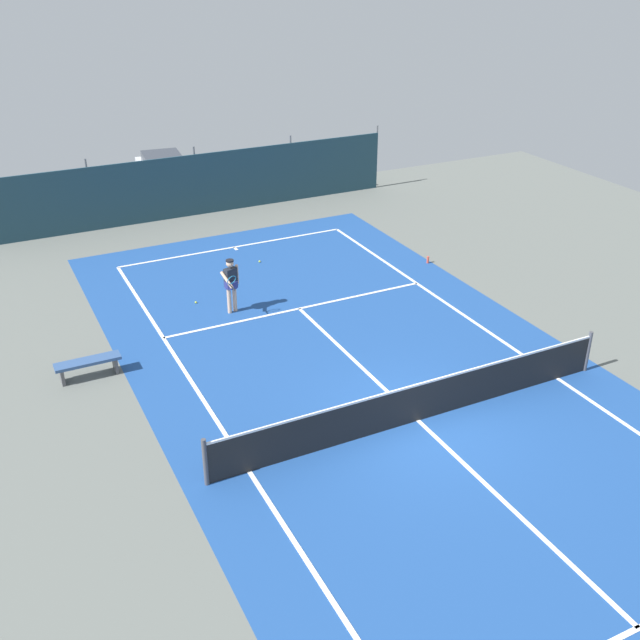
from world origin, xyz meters
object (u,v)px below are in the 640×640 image
object	(u,v)px
tennis_ball_midcourt	(196,302)
water_bottle	(428,260)
tennis_net	(419,402)
tennis_player	(231,282)
tennis_ball_near_player	(260,261)
courtside_bench	(88,364)
parked_car	(164,174)

from	to	relation	value
tennis_ball_midcourt	water_bottle	bearing A→B (deg)	-3.35
tennis_net	tennis_player	world-z (taller)	tennis_player
tennis_net	tennis_ball_midcourt	xyz separation A→B (m)	(-2.63, 8.12, -0.48)
tennis_player	water_bottle	size ratio (longest dim) A/B	6.83
tennis_net	tennis_ball_near_player	world-z (taller)	tennis_net
tennis_net	courtside_bench	world-z (taller)	tennis_net
tennis_net	courtside_bench	bearing A→B (deg)	140.36
tennis_player	tennis_ball_near_player	bearing A→B (deg)	-141.35
parked_car	tennis_ball_midcourt	bearing A→B (deg)	84.87
tennis_net	parked_car	xyz separation A→B (m)	(-0.41, 19.21, 0.33)
courtside_bench	water_bottle	xyz separation A→B (m)	(11.67, 2.42, -0.25)
tennis_ball_near_player	tennis_ball_midcourt	distance (m)	3.60
courtside_bench	tennis_player	bearing A→B (deg)	22.58
tennis_player	water_bottle	xyz separation A→B (m)	(7.19, 0.56, -0.84)
tennis_ball_near_player	water_bottle	xyz separation A→B (m)	(5.06, -2.57, 0.09)
tennis_player	courtside_bench	xyz separation A→B (m)	(-4.48, -1.86, -0.59)
tennis_ball_near_player	courtside_bench	size ratio (longest dim) A/B	0.04
tennis_ball_midcourt	courtside_bench	size ratio (longest dim) A/B	0.04
tennis_ball_near_player	parked_car	xyz separation A→B (m)	(-0.71, 8.99, 0.81)
tennis_net	tennis_ball_midcourt	world-z (taller)	tennis_net
tennis_ball_near_player	tennis_ball_midcourt	bearing A→B (deg)	-144.22
tennis_player	water_bottle	world-z (taller)	tennis_player
tennis_net	tennis_player	distance (m)	7.34
tennis_net	tennis_player	bearing A→B (deg)	104.50
tennis_ball_midcourt	water_bottle	distance (m)	8.00
tennis_net	water_bottle	distance (m)	9.35
tennis_ball_near_player	parked_car	size ratio (longest dim) A/B	0.02
tennis_ball_midcourt	parked_car	bearing A→B (deg)	78.71
tennis_ball_midcourt	water_bottle	world-z (taller)	water_bottle
courtside_bench	parked_car	bearing A→B (deg)	67.14
water_bottle	parked_car	bearing A→B (deg)	116.52
courtside_bench	water_bottle	distance (m)	11.92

